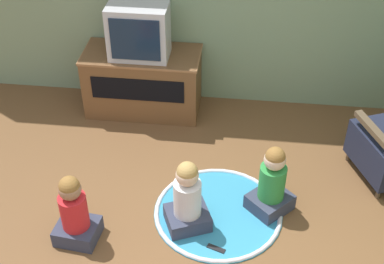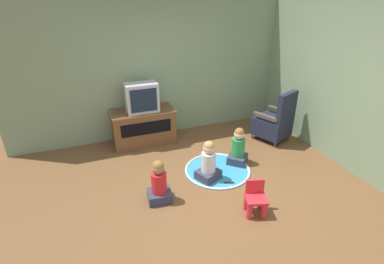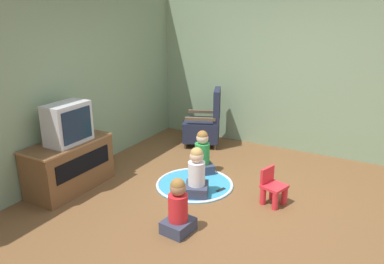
{
  "view_description": "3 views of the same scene",
  "coord_description": "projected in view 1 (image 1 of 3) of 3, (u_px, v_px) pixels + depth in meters",
  "views": [
    {
      "loc": [
        0.49,
        -2.52,
        3.33
      ],
      "look_at": [
        0.13,
        0.59,
        0.89
      ],
      "focal_mm": 50.0,
      "sensor_mm": 36.0,
      "label": 1
    },
    {
      "loc": [
        -1.55,
        -3.14,
        2.75
      ],
      "look_at": [
        -0.15,
        0.55,
        0.84
      ],
      "focal_mm": 28.0,
      "sensor_mm": 36.0,
      "label": 2
    },
    {
      "loc": [
        -3.82,
        -1.65,
        2.36
      ],
      "look_at": [
        0.21,
        0.61,
        0.83
      ],
      "focal_mm": 35.0,
      "sensor_mm": 36.0,
      "label": 3
    }
  ],
  "objects": [
    {
      "name": "tv_cabinet",
      "position": [
        143.0,
        81.0,
        5.54
      ],
      "size": [
        1.19,
        0.56,
        0.67
      ],
      "color": "brown",
      "rests_on": "ground_plane"
    },
    {
      "name": "television",
      "position": [
        138.0,
        32.0,
        5.13
      ],
      "size": [
        0.58,
        0.35,
        0.54
      ],
      "color": "#B7B7BC",
      "rests_on": "tv_cabinet"
    },
    {
      "name": "play_mat",
      "position": [
        218.0,
        212.0,
        4.54
      ],
      "size": [
        1.09,
        1.09,
        0.04
      ],
      "color": "teal",
      "rests_on": "ground_plane"
    },
    {
      "name": "child_watching_left",
      "position": [
        187.0,
        200.0,
        4.26
      ],
      "size": [
        0.43,
        0.41,
        0.67
      ],
      "rotation": [
        0.0,
        0.0,
        0.4
      ],
      "color": "#33384C",
      "rests_on": "ground_plane"
    },
    {
      "name": "child_watching_center",
      "position": [
        74.0,
        213.0,
        4.16
      ],
      "size": [
        0.36,
        0.32,
        0.65
      ],
      "rotation": [
        0.0,
        0.0,
        -0.11
      ],
      "color": "#33384C",
      "rests_on": "ground_plane"
    },
    {
      "name": "child_watching_right",
      "position": [
        272.0,
        184.0,
        4.41
      ],
      "size": [
        0.45,
        0.45,
        0.66
      ],
      "rotation": [
        0.0,
        0.0,
        0.8
      ],
      "color": "#33384C",
      "rests_on": "ground_plane"
    },
    {
      "name": "remote_control",
      "position": [
        216.0,
        249.0,
        4.22
      ],
      "size": [
        0.16,
        0.09,
        0.02
      ],
      "rotation": [
        0.0,
        0.0,
        2.79
      ],
      "color": "black",
      "rests_on": "ground_plane"
    }
  ]
}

